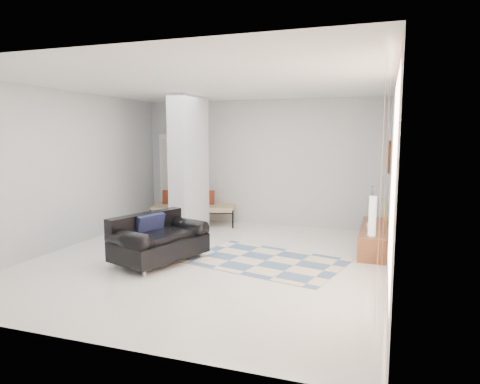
% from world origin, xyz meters
% --- Properties ---
extents(floor, '(6.00, 6.00, 0.00)m').
position_xyz_m(floor, '(0.00, 0.00, 0.00)').
color(floor, white).
rests_on(floor, ground).
extents(ceiling, '(6.00, 6.00, 0.00)m').
position_xyz_m(ceiling, '(0.00, 0.00, 2.80)').
color(ceiling, white).
rests_on(ceiling, wall_back).
extents(wall_back, '(6.00, 0.00, 6.00)m').
position_xyz_m(wall_back, '(0.00, 3.00, 1.40)').
color(wall_back, silver).
rests_on(wall_back, ground).
extents(wall_front, '(6.00, 0.00, 6.00)m').
position_xyz_m(wall_front, '(0.00, -3.00, 1.40)').
color(wall_front, silver).
rests_on(wall_front, ground).
extents(wall_left, '(0.00, 6.00, 6.00)m').
position_xyz_m(wall_left, '(-2.75, 0.00, 1.40)').
color(wall_left, silver).
rests_on(wall_left, ground).
extents(wall_right, '(0.00, 6.00, 6.00)m').
position_xyz_m(wall_right, '(2.75, 0.00, 1.40)').
color(wall_right, silver).
rests_on(wall_right, ground).
extents(partition_column, '(0.35, 1.20, 2.80)m').
position_xyz_m(partition_column, '(-1.10, 1.60, 1.40)').
color(partition_column, '#B5BABD').
rests_on(partition_column, floor).
extents(hallway_door, '(0.85, 0.06, 2.04)m').
position_xyz_m(hallway_door, '(-2.10, 2.96, 1.02)').
color(hallway_door, white).
rests_on(hallway_door, floor).
extents(curtain, '(0.00, 2.55, 2.55)m').
position_xyz_m(curtain, '(2.67, -1.15, 1.45)').
color(curtain, orange).
rests_on(curtain, wall_right).
extents(wall_art, '(0.04, 0.45, 0.55)m').
position_xyz_m(wall_art, '(2.72, 1.55, 1.65)').
color(wall_art, '#3C2110').
rests_on(wall_art, wall_right).
extents(media_console, '(0.45, 1.94, 0.80)m').
position_xyz_m(media_console, '(2.52, 1.55, 0.20)').
color(media_console, brown).
rests_on(media_console, floor).
extents(loveseat, '(1.28, 1.66, 0.76)m').
position_xyz_m(loveseat, '(-0.74, -0.38, 0.36)').
color(loveseat, silver).
rests_on(loveseat, floor).
extents(daybed, '(1.98, 1.24, 0.77)m').
position_xyz_m(daybed, '(-1.43, 2.47, 0.41)').
color(daybed, black).
rests_on(daybed, floor).
extents(area_rug, '(2.69, 2.10, 0.01)m').
position_xyz_m(area_rug, '(0.90, 0.20, 0.01)').
color(area_rug, beige).
rests_on(area_rug, floor).
extents(cylinder_lamp, '(0.12, 0.12, 0.65)m').
position_xyz_m(cylinder_lamp, '(2.50, 0.82, 0.72)').
color(cylinder_lamp, silver).
rests_on(cylinder_lamp, media_console).
extents(bronze_figurine, '(0.15, 0.15, 0.27)m').
position_xyz_m(bronze_figurine, '(2.47, 2.28, 0.53)').
color(bronze_figurine, black).
rests_on(bronze_figurine, media_console).
extents(vase, '(0.19, 0.19, 0.18)m').
position_xyz_m(vase, '(2.47, 1.36, 0.49)').
color(vase, silver).
rests_on(vase, media_console).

